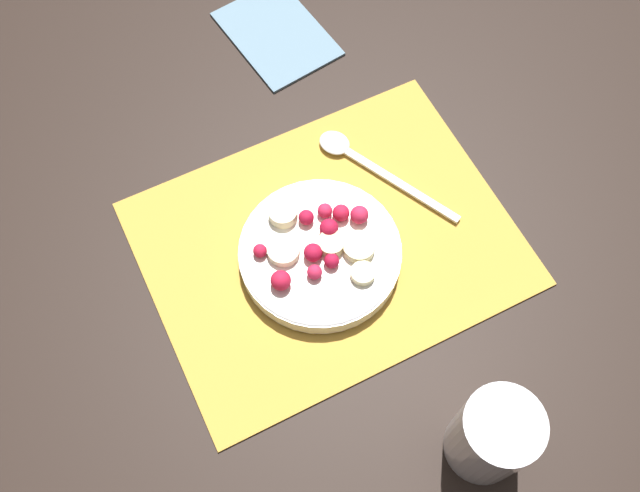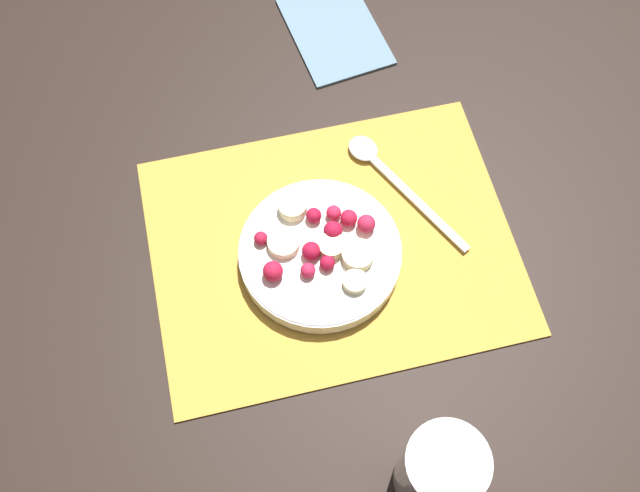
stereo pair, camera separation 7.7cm
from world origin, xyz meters
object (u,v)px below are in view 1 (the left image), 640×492
at_px(spoon, 359,158).
at_px(napkin, 277,33).
at_px(fruit_bowl, 320,251).
at_px(drinking_glass, 492,436).

height_order(spoon, napkin, spoon).
xyz_separation_m(fruit_bowl, spoon, (0.10, 0.09, -0.01)).
bearing_deg(napkin, spoon, -88.89).
distance_m(spoon, napkin, 0.22).
relative_size(spoon, napkin, 1.07).
bearing_deg(drinking_glass, spoon, 82.40).
bearing_deg(fruit_bowl, drinking_glass, -78.49).
distance_m(fruit_bowl, spoon, 0.14).
relative_size(spoon, drinking_glass, 1.66).
relative_size(fruit_bowl, napkin, 1.04).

